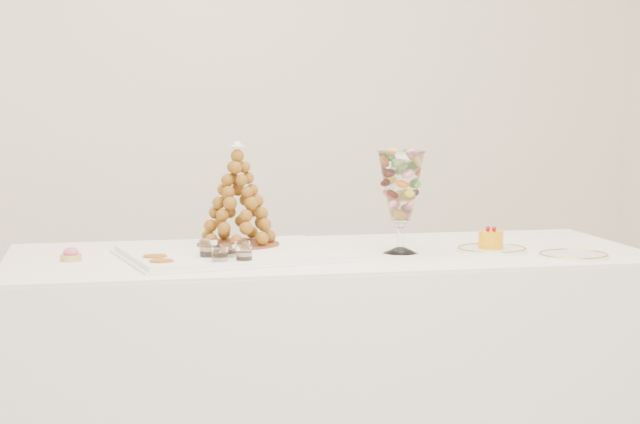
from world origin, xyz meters
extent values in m
cube|color=white|center=(0.00, 2.00, 1.40)|extent=(4.50, 0.04, 2.80)
cube|color=white|center=(0.11, 0.19, 0.39)|extent=(2.12, 0.95, 0.78)
cube|color=white|center=(0.11, 0.19, 0.78)|extent=(2.11, 0.94, 0.01)
cube|color=white|center=(-0.21, 0.19, 0.80)|extent=(0.72, 0.58, 0.02)
cylinder|color=white|center=(0.33, 0.12, 0.80)|extent=(0.12, 0.12, 0.02)
cylinder|color=white|center=(0.33, 0.12, 0.85)|extent=(0.02, 0.02, 0.08)
sphere|color=white|center=(0.33, 0.12, 0.89)|extent=(0.04, 0.04, 0.04)
cylinder|color=white|center=(0.63, 0.08, 0.79)|extent=(0.23, 0.23, 0.01)
cylinder|color=white|center=(0.83, -0.10, 0.79)|extent=(0.22, 0.22, 0.01)
cylinder|color=tan|center=(-0.71, 0.23, 0.80)|extent=(0.07, 0.07, 0.02)
ellipsoid|color=#CF5588|center=(-0.71, 0.23, 0.82)|extent=(0.05, 0.05, 0.03)
cylinder|color=white|center=(-0.31, 0.06, 0.83)|extent=(0.06, 0.06, 0.07)
cylinder|color=white|center=(-0.25, 0.04, 0.82)|extent=(0.05, 0.05, 0.06)
cylinder|color=white|center=(-0.20, 0.08, 0.82)|extent=(0.05, 0.05, 0.06)
cylinder|color=white|center=(-0.29, -0.04, 0.82)|extent=(0.06, 0.06, 0.07)
cylinder|color=white|center=(-0.22, -0.04, 0.82)|extent=(0.06, 0.06, 0.07)
cylinder|color=white|center=(-0.47, 0.08, 0.80)|extent=(0.08, 0.08, 0.03)
cylinder|color=white|center=(-0.46, -0.01, 0.80)|extent=(0.08, 0.08, 0.02)
cylinder|color=brown|center=(-0.17, 0.29, 0.81)|extent=(0.27, 0.27, 0.01)
cone|color=brown|center=(-0.17, 0.29, 0.98)|extent=(0.28, 0.28, 0.33)
sphere|color=white|center=(-0.17, 0.29, 1.13)|extent=(0.03, 0.03, 0.03)
cylinder|color=#F29D0B|center=(0.63, 0.08, 0.83)|extent=(0.08, 0.08, 0.06)
sphere|color=#95050D|center=(0.64, 0.08, 0.86)|extent=(0.01, 0.01, 0.01)
sphere|color=#95050D|center=(0.62, 0.09, 0.86)|extent=(0.01, 0.01, 0.01)
sphere|color=#95050D|center=(0.62, 0.07, 0.86)|extent=(0.01, 0.01, 0.01)
sphere|color=#95050D|center=(0.63, 0.06, 0.86)|extent=(0.01, 0.01, 0.01)
camera|label=1|loc=(-0.81, -3.14, 1.30)|focal=60.00mm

